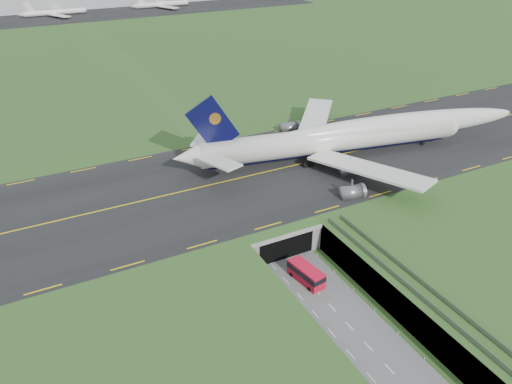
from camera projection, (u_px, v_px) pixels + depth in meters
ground at (308, 282)px, 93.02m from camera, size 900.00×900.00×0.00m
airfield_deck at (308, 269)px, 91.56m from camera, size 800.00×800.00×6.00m
trench_road at (331, 306)px, 87.15m from camera, size 12.00×75.00×0.20m
taxiway at (233, 180)px, 115.69m from camera, size 800.00×44.00×0.18m
tunnel_portal at (266, 224)px, 104.38m from camera, size 17.00×22.30×6.00m
guideway at (431, 304)px, 79.95m from camera, size 3.00×53.00×7.05m
jumbo_jet at (356, 136)px, 125.32m from camera, size 92.36×59.14×19.89m
shuttle_tram at (306, 274)px, 92.39m from camera, size 4.10×8.11×3.15m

